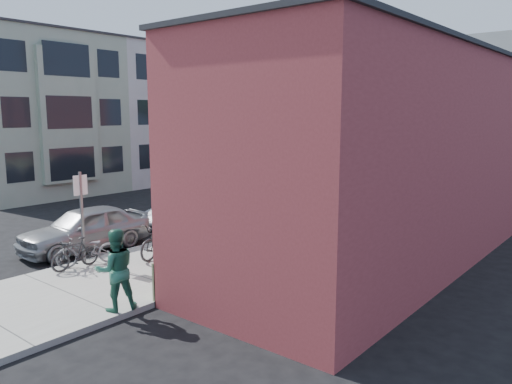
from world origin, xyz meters
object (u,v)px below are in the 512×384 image
Objects in this scene: sign_post at (82,209)px; car_4 at (379,172)px; tree_leafy_far at (452,93)px; cyclist at (163,233)px; patron_grey at (189,244)px; car_3 at (343,179)px; utility_pole_near at (281,96)px; parking_meter_far at (314,187)px; car_0 at (85,228)px; patron_green at (115,270)px; car_1 at (191,211)px; tree_bare at (289,158)px; parked_bike_a at (75,254)px; patio_chair_a at (194,265)px; tree_leafy_mid at (399,95)px; car_2 at (268,191)px; bus at (379,152)px; parking_meter_near at (199,211)px; parked_bike_b at (88,250)px; patio_chair_b at (227,253)px.

sign_post is 0.72× the size of car_4.
cyclist is (0.85, -29.26, -5.26)m from tree_leafy_far.
tree_leafy_far is 30.27m from patron_grey.
utility_pole_near is at bearing -78.11° from car_3.
patron_grey reaches higher than car_3.
parking_meter_far is 0.28× the size of car_0.
patron_green reaches higher than car_1.
parking_meter_far is 0.24× the size of tree_bare.
cyclist is 2.69m from parked_bike_a.
cyclist is 0.38× the size of car_1.
tree_bare is at bearing 93.42° from patio_chair_a.
tree_leafy_mid reaches higher than sign_post.
car_0 is (-3.03, -0.87, -0.15)m from cyclist.
tree_leafy_mid is at bearing 76.01° from car_2.
bus is at bearing 118.66° from car_4.
car_2 reaches higher than parking_meter_far.
car_1 is 0.41× the size of bus.
tree_leafy_far is (0.41, 21.26, 0.77)m from utility_pole_near.
car_4 reaches higher than parked_bike_a.
tree_leafy_far reaches higher than cyclist.
car_2 is (-1.63, 6.35, -0.15)m from parking_meter_near.
tree_bare is 13.71m from car_4.
tree_leafy_mid reaches higher than car_2.
parked_bike_b is (-0.13, -31.31, -5.55)m from tree_leafy_far.
car_2 is (-3.03, 9.33, -0.08)m from cyclist.
tree_leafy_far is 4.21× the size of patron_green.
bus is (-5.53, 31.07, 0.75)m from parked_bike_b.
parking_meter_near is 8.06m from parking_meter_far.
parked_bike_a is at bearing -88.26° from parking_meter_far.
patio_chair_a is at bearing -72.13° from parking_meter_far.
tree_leafy_far reaches higher than car_3.
sign_post is at bearing 178.00° from patio_chair_a.
parking_meter_near is 0.22× the size of car_2.
patron_grey is 4.73m from car_0.
cyclist is at bearing -49.51° from car_1.
car_4 is at bearing 96.73° from utility_pole_near.
utility_pole_near is 1.38× the size of tree_leafy_mid.
tree_leafy_mid reaches higher than parked_bike_b.
car_1 is at bearing -134.24° from patron_grey.
car_4 is at bearing 94.39° from car_1.
tree_leafy_far is at bearing 91.17° from parked_bike_a.
tree_bare is 8.55m from patio_chair_b.
car_3 is at bearing -165.39° from patron_grey.
car_4 is at bearing 93.78° from sign_post.
parked_bike_b is at bearing -68.26° from car_1.
tree_leafy_far reaches higher than car_2.
sign_post is at bearing -165.47° from patio_chair_b.
utility_pole_near is at bearing -161.16° from patron_grey.
utility_pole_near is 9.81m from car_3.
sign_post is at bearing -70.92° from car_1.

